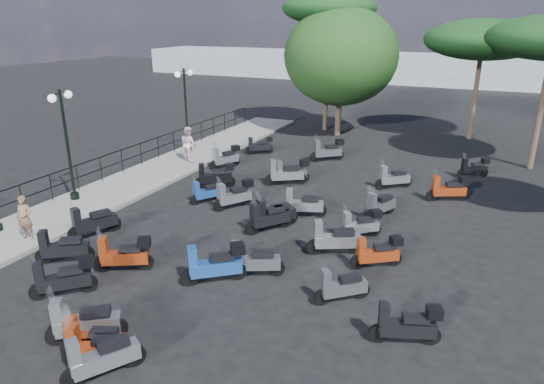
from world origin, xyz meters
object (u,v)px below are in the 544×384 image
at_px(scooter_29, 474,168).
at_px(broadleaf_tree, 341,56).
at_px(scooter_2, 93,223).
at_px(scooter_14, 268,218).
at_px(pedestrian_far, 189,144).
at_px(scooter_22, 380,206).
at_px(scooter_6, 96,349).
at_px(scooter_11, 285,174).
at_px(scooter_26, 407,325).
at_px(pine_2, 329,8).
at_px(scooter_28, 448,189).
at_px(scooter_1, 63,248).
at_px(scooter_31, 94,341).
at_px(scooter_12, 101,358).
at_px(scooter_4, 225,158).
at_px(scooter_10, 206,193).
at_px(scooter_25, 341,287).
at_px(scooter_19, 253,261).
at_px(scooter_20, 334,240).
at_px(scooter_23, 393,178).
at_px(lamp_post_1, 66,138).
at_px(scooter_8, 124,255).
at_px(scooter_15, 303,205).
at_px(woman, 25,218).
at_px(scooter_21, 360,225).
at_px(scooter_0, 63,278).
at_px(scooter_30, 274,215).
at_px(scooter_17, 328,151).
at_px(scooter_13, 84,323).
at_px(scooter_3, 234,195).
at_px(lamp_post_2, 186,105).
at_px(scooter_7, 215,265).
at_px(scooter_9, 215,176).
at_px(scooter_27, 377,253).
at_px(scooter_5, 259,146).

xyz_separation_m(scooter_29, broadleaf_tree, (-8.33, 5.65, 4.37)).
height_order(scooter_2, scooter_14, scooter_2).
bearing_deg(pedestrian_far, scooter_22, -172.32).
xyz_separation_m(scooter_6, scooter_11, (-1.04, 12.57, 0.07)).
xyz_separation_m(scooter_26, pine_2, (-8.88, 20.47, 7.03)).
bearing_deg(scooter_28, scooter_11, 70.68).
distance_m(pedestrian_far, scooter_1, 10.81).
height_order(scooter_31, broadleaf_tree, broadleaf_tree).
distance_m(scooter_12, scooter_31, 0.72).
bearing_deg(scooter_4, scooter_10, 138.45).
bearing_deg(scooter_25, scooter_28, -52.48).
distance_m(scooter_19, scooter_20, 2.84).
distance_m(scooter_12, pine_2, 25.44).
xyz_separation_m(scooter_14, scooter_23, (3.03, 6.30, -0.04)).
height_order(lamp_post_1, scooter_8, lamp_post_1).
relative_size(scooter_15, broadleaf_tree, 0.21).
xyz_separation_m(scooter_6, scooter_26, (5.82, 3.51, 0.05)).
height_order(woman, scooter_22, woman).
distance_m(pedestrian_far, scooter_10, 5.75).
distance_m(scooter_2, scooter_22, 10.16).
height_order(pedestrian_far, scooter_21, pedestrian_far).
relative_size(scooter_10, scooter_23, 0.95).
xyz_separation_m(scooter_0, scooter_4, (-1.93, 12.00, -0.00)).
bearing_deg(scooter_10, scooter_30, -166.41).
height_order(scooter_2, scooter_11, scooter_11).
bearing_deg(scooter_17, scooter_14, 144.83).
bearing_deg(scooter_31, scooter_23, -36.44).
xyz_separation_m(woman, pedestrian_far, (-0.34, 9.98, 0.13)).
height_order(scooter_13, scooter_23, scooter_13).
relative_size(scooter_11, scooter_29, 1.23).
distance_m(scooter_1, scooter_4, 10.65).
relative_size(scooter_3, broadleaf_tree, 0.20).
xyz_separation_m(lamp_post_1, lamp_post_2, (-0.07, 8.18, 0.02)).
height_order(scooter_7, scooter_9, scooter_7).
distance_m(scooter_14, scooter_27, 4.16).
height_order(scooter_10, scooter_28, scooter_28).
height_order(scooter_3, scooter_5, scooter_3).
xyz_separation_m(scooter_23, scooter_25, (0.57, -9.54, -0.03)).
bearing_deg(scooter_12, woman, 2.19).
height_order(woman, scooter_15, woman).
bearing_deg(scooter_4, lamp_post_1, 92.85).
xyz_separation_m(lamp_post_1, woman, (1.43, -3.42, -1.75)).
bearing_deg(scooter_11, scooter_6, 152.02).
relative_size(scooter_20, scooter_28, 1.06).
height_order(scooter_5, scooter_20, scooter_20).
distance_m(scooter_19, broadleaf_tree, 18.87).
relative_size(pedestrian_far, pine_2, 0.20).
distance_m(scooter_20, scooter_25, 2.71).
height_order(scooter_1, scooter_31, scooter_1).
xyz_separation_m(scooter_0, scooter_15, (3.79, 7.75, -0.04)).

